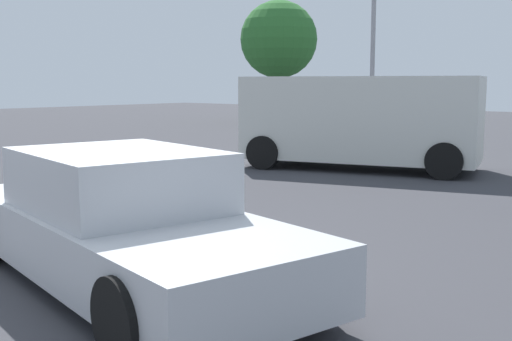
# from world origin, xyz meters

# --- Properties ---
(ground_plane) EXTENTS (80.00, 80.00, 0.00)m
(ground_plane) POSITION_xyz_m (0.00, 0.00, 0.00)
(ground_plane) COLOR #38383D
(sedan_foreground) EXTENTS (4.95, 2.71, 1.30)m
(sedan_foreground) POSITION_xyz_m (0.29, 0.13, 0.59)
(sedan_foreground) COLOR #B7BABF
(sedan_foreground) RESTS_ON ground_plane
(van_white) EXTENTS (5.51, 3.39, 2.08)m
(van_white) POSITION_xyz_m (-2.22, 8.91, 1.13)
(van_white) COLOR silver
(van_white) RESTS_ON ground_plane
(light_post_mid) EXTENTS (0.44, 0.44, 6.44)m
(light_post_mid) POSITION_xyz_m (-4.76, 13.88, 4.36)
(light_post_mid) COLOR gray
(light_post_mid) RESTS_ON ground_plane
(tree_back_left) EXTENTS (3.67, 3.67, 5.82)m
(tree_back_left) POSITION_xyz_m (-13.77, 20.87, 3.97)
(tree_back_left) COLOR brown
(tree_back_left) RESTS_ON ground_plane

